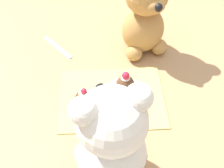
% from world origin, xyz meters
% --- Properties ---
extents(ground_plane, '(4.00, 4.00, 0.00)m').
position_xyz_m(ground_plane, '(0.00, 0.00, 0.00)').
color(ground_plane, tan).
extents(knitted_placemat, '(0.27, 0.20, 0.01)m').
position_xyz_m(knitted_placemat, '(0.00, 0.00, 0.00)').
color(knitted_placemat, '#E0D166').
rests_on(knitted_placemat, ground_plane).
extents(teddy_bear_cream, '(0.16, 0.15, 0.26)m').
position_xyz_m(teddy_bear_cream, '(0.01, 0.19, 0.12)').
color(teddy_bear_cream, silver).
rests_on(teddy_bear_cream, ground_plane).
extents(teddy_bear_tan, '(0.15, 0.14, 0.25)m').
position_xyz_m(teddy_bear_tan, '(-0.10, -0.18, 0.12)').
color(teddy_bear_tan, '#B78447').
rests_on(teddy_bear_tan, ground_plane).
extents(cupcake_near_cream_bear, '(0.05, 0.05, 0.06)m').
position_xyz_m(cupcake_near_cream_bear, '(0.07, 0.02, 0.03)').
color(cupcake_near_cream_bear, brown).
rests_on(cupcake_near_cream_bear, knitted_placemat).
extents(saucer_plate, '(0.09, 0.09, 0.01)m').
position_xyz_m(saucer_plate, '(-0.03, -0.01, 0.01)').
color(saucer_plate, white).
rests_on(saucer_plate, knitted_placemat).
extents(cupcake_near_tan_bear, '(0.05, 0.05, 0.07)m').
position_xyz_m(cupcake_near_tan_bear, '(-0.03, -0.01, 0.04)').
color(cupcake_near_tan_bear, brown).
rests_on(cupcake_near_tan_bear, saucer_plate).
extents(teaspoon, '(0.09, 0.11, 0.01)m').
position_xyz_m(teaspoon, '(0.15, -0.20, 0.00)').
color(teaspoon, silver).
rests_on(teaspoon, ground_plane).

